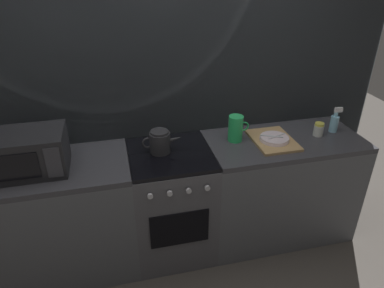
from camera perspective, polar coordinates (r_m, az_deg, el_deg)
ground_plane at (r=3.08m, az=-3.05°, el=-16.07°), size 8.00×8.00×0.00m
back_wall at (r=2.69m, az=-5.02°, el=7.51°), size 3.60×0.05×2.40m
counter_left at (r=2.81m, az=-22.00°, el=-11.45°), size 1.20×0.60×0.90m
stove_unit at (r=2.78m, az=-3.29°, el=-9.48°), size 0.60×0.63×0.90m
counter_right at (r=3.03m, az=13.78°, el=-6.75°), size 1.20×0.60×0.90m
microwave at (r=2.49m, az=-24.83°, el=-1.25°), size 0.46×0.35×0.27m
kettle at (r=2.51m, az=-5.19°, el=0.37°), size 0.28×0.15×0.17m
pitcher at (r=2.67m, az=7.08°, el=2.52°), size 0.16×0.11×0.20m
dish_pile at (r=2.73m, az=13.01°, el=0.70°), size 0.30×0.40×0.06m
spice_jar at (r=2.92m, az=19.77°, el=2.25°), size 0.08×0.08×0.10m
spray_bottle at (r=3.01m, az=22.03°, el=3.28°), size 0.08×0.06×0.20m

